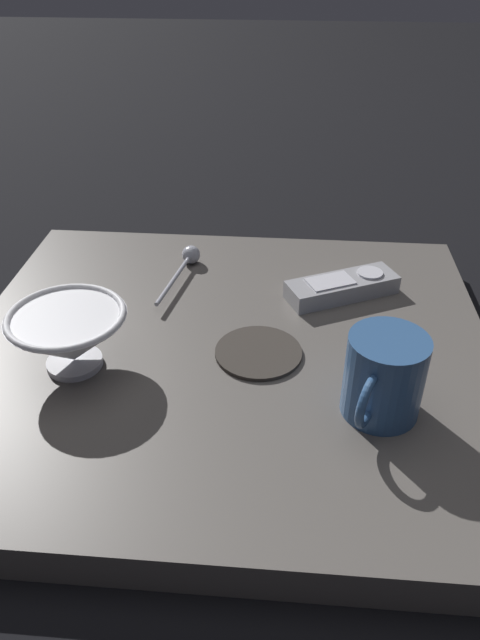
{
  "coord_description": "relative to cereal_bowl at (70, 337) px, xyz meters",
  "views": [
    {
      "loc": [
        0.58,
        0.07,
        0.48
      ],
      "look_at": [
        -0.03,
        0.01,
        0.06
      ],
      "focal_mm": 33.58,
      "sensor_mm": 36.0,
      "label": 1
    }
  ],
  "objects": [
    {
      "name": "ground_plane",
      "position": [
        -0.05,
        0.17,
        -0.08
      ],
      "size": [
        6.0,
        6.0,
        0.0
      ],
      "primitive_type": "plane",
      "color": "black"
    },
    {
      "name": "teaspoon",
      "position": [
        -0.24,
        0.1,
        -0.03
      ],
      "size": [
        0.15,
        0.04,
        0.03
      ],
      "color": "#A3A5B2",
      "rests_on": "table"
    },
    {
      "name": "drink_coaster",
      "position": [
        -0.04,
        0.21,
        -0.04
      ],
      "size": [
        0.1,
        0.1,
        0.01
      ],
      "color": "#332D28",
      "rests_on": "table"
    },
    {
      "name": "coffee_mug",
      "position": [
        0.05,
        0.34,
        0.01
      ],
      "size": [
        0.11,
        0.08,
        0.09
      ],
      "color": "#33598C",
      "rests_on": "table"
    },
    {
      "name": "table",
      "position": [
        -0.05,
        0.17,
        -0.06
      ],
      "size": [
        0.59,
        0.65,
        0.04
      ],
      "color": "#5B5651",
      "rests_on": "ground"
    },
    {
      "name": "tv_remote_near",
      "position": [
        -0.18,
        0.32,
        -0.03
      ],
      "size": [
        0.11,
        0.16,
        0.03
      ],
      "color": "#9E9EA3",
      "rests_on": "table"
    },
    {
      "name": "cereal_bowl",
      "position": [
        0.0,
        0.0,
        0.0
      ],
      "size": [
        0.13,
        0.13,
        0.07
      ],
      "color": "silver",
      "rests_on": "table"
    }
  ]
}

